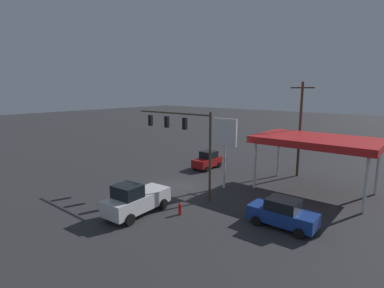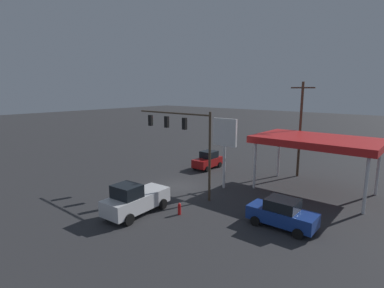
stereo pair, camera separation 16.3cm
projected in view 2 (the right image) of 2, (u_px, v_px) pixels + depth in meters
The scene contains 9 objects.
ground_plane at pixel (178, 186), 28.10m from camera, with size 200.00×200.00×0.00m, color #2D2D30.
traffic_signal_assembly at pixel (182, 132), 25.45m from camera, with size 8.17×0.43×7.25m.
utility_pole at pixel (300, 127), 30.47m from camera, with size 2.40×0.26×9.72m.
gas_station_canopy at pixel (317, 141), 25.87m from camera, with size 10.10×6.37×4.88m.
price_sign at pixel (225, 137), 26.80m from camera, with size 2.42×0.27×6.42m.
pickup_parked at pixel (135, 200), 21.65m from camera, with size 2.53×5.32×2.40m.
hatchback_crossing at pixel (208, 160), 34.33m from camera, with size 2.02×3.83×1.97m.
sedan_far at pixel (282, 213), 19.62m from camera, with size 4.41×2.09×1.93m.
fire_hydrant at pixel (179, 209), 21.67m from camera, with size 0.24×0.24×0.88m.
Camera 2 is at (-18.23, 19.85, 8.99)m, focal length 28.00 mm.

